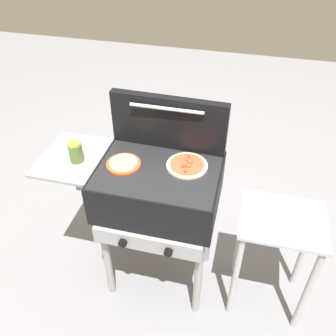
{
  "coord_description": "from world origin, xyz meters",
  "views": [
    {
      "loc": [
        0.39,
        -1.38,
        2.07
      ],
      "look_at": [
        0.05,
        0.0,
        0.92
      ],
      "focal_mm": 38.8,
      "sensor_mm": 36.0,
      "label": 1
    }
  ],
  "objects_px": {
    "pizza_pepperoni": "(187,165)",
    "prep_table": "(276,244)",
    "sauce_jar": "(76,152)",
    "pizza_cheese": "(123,164)",
    "grill": "(156,190)"
  },
  "relations": [
    {
      "from": "pizza_pepperoni",
      "to": "prep_table",
      "type": "height_order",
      "value": "pizza_pepperoni"
    },
    {
      "from": "grill",
      "to": "pizza_pepperoni",
      "type": "relative_size",
      "value": 4.48
    },
    {
      "from": "pizza_pepperoni",
      "to": "grill",
      "type": "bearing_deg",
      "value": -156.97
    },
    {
      "from": "prep_table",
      "to": "pizza_pepperoni",
      "type": "bearing_deg",
      "value": 173.49
    },
    {
      "from": "pizza_cheese",
      "to": "prep_table",
      "type": "height_order",
      "value": "pizza_cheese"
    },
    {
      "from": "pizza_pepperoni",
      "to": "sauce_jar",
      "type": "relative_size",
      "value": 1.86
    },
    {
      "from": "sauce_jar",
      "to": "pizza_pepperoni",
      "type": "bearing_deg",
      "value": 8.89
    },
    {
      "from": "grill",
      "to": "sauce_jar",
      "type": "distance_m",
      "value": 0.47
    },
    {
      "from": "pizza_pepperoni",
      "to": "prep_table",
      "type": "xyz_separation_m",
      "value": [
        0.52,
        -0.06,
        -0.4
      ]
    },
    {
      "from": "sauce_jar",
      "to": "prep_table",
      "type": "distance_m",
      "value": 1.18
    },
    {
      "from": "pizza_cheese",
      "to": "grill",
      "type": "bearing_deg",
      "value": 1.5
    },
    {
      "from": "grill",
      "to": "sauce_jar",
      "type": "bearing_deg",
      "value": -176.55
    },
    {
      "from": "pizza_cheese",
      "to": "prep_table",
      "type": "relative_size",
      "value": 0.26
    },
    {
      "from": "pizza_cheese",
      "to": "prep_table",
      "type": "bearing_deg",
      "value": 0.6
    },
    {
      "from": "pizza_pepperoni",
      "to": "prep_table",
      "type": "bearing_deg",
      "value": -6.51
    }
  ]
}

